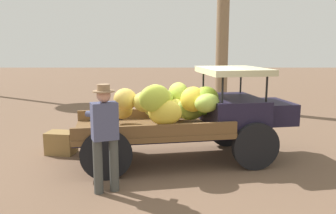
% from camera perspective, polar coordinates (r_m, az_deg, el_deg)
% --- Properties ---
extents(ground_plane, '(60.00, 60.00, 0.00)m').
position_cam_1_polar(ground_plane, '(7.11, 0.93, -9.01)').
color(ground_plane, brown).
extents(truck, '(4.63, 2.38, 1.90)m').
position_cam_1_polar(truck, '(6.98, 4.21, -1.01)').
color(truck, black).
rests_on(truck, ground).
extents(farmer, '(0.56, 0.53, 1.76)m').
position_cam_1_polar(farmer, '(5.47, -10.58, -4.10)').
color(farmer, '#454743').
rests_on(farmer, ground).
extents(wooden_crate, '(0.66, 0.52, 0.49)m').
position_cam_1_polar(wooden_crate, '(7.86, -17.53, -5.74)').
color(wooden_crate, olive).
rests_on(wooden_crate, ground).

